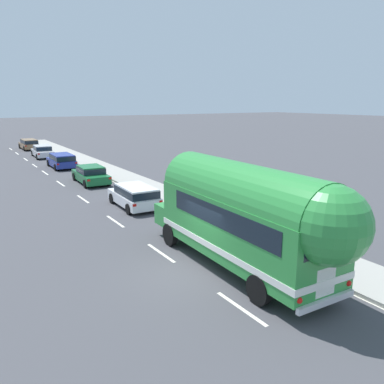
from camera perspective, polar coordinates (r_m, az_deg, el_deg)
ground_plane at (r=15.11m, az=-0.43°, el=-11.65°), size 300.00×300.00×0.00m
lane_markings at (r=27.43m, az=-10.21°, el=-0.38°), size 3.89×80.00×0.01m
sidewalk_slab at (r=25.69m, az=-2.50°, el=-0.94°), size 2.66×90.00×0.15m
painted_bus at (r=14.47m, az=8.19°, el=-3.17°), size 2.79×10.63×4.12m
car_lead at (r=23.83m, az=-8.32°, el=-0.41°), size 2.10×4.42×1.37m
car_second at (r=31.68m, az=-14.55°, el=2.60°), size 2.12×4.81×1.37m
car_third at (r=39.63m, az=-18.46°, el=4.48°), size 2.06×4.53×1.37m
car_fourth at (r=47.97m, az=-20.97°, el=5.64°), size 2.07×4.84×1.37m
car_fifth at (r=56.31m, az=-22.69°, el=6.54°), size 1.98×4.65×1.37m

